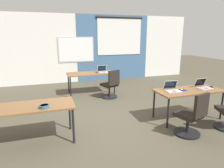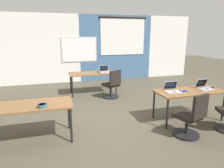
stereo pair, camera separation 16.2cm
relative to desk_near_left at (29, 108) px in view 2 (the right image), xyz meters
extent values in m
plane|color=#4C4738|center=(1.75, 0.60, -0.66)|extent=(24.00, 24.00, 0.00)
cube|color=silver|center=(1.75, 4.80, 0.74)|extent=(10.00, 0.20, 2.80)
cube|color=#42668E|center=(3.18, 4.69, 0.74)|extent=(3.21, 0.01, 2.80)
cube|color=#B7B7BC|center=(1.54, 4.69, 0.71)|extent=(1.48, 0.02, 1.04)
cube|color=white|center=(1.54, 4.68, 0.71)|extent=(1.40, 0.02, 0.96)
cube|color=white|center=(3.46, 4.67, 1.22)|extent=(2.00, 0.02, 1.54)
cylinder|color=black|center=(3.46, 4.67, 2.04)|extent=(2.10, 0.10, 0.10)
cube|color=brown|center=(0.00, 0.00, 0.04)|extent=(1.60, 0.70, 0.04)
cylinder|color=black|center=(0.74, -0.30, -0.32)|extent=(0.04, 0.04, 0.68)
cylinder|color=black|center=(0.74, 0.30, -0.32)|extent=(0.04, 0.04, 0.68)
cube|color=brown|center=(3.50, 0.00, 0.04)|extent=(1.60, 0.70, 0.04)
cylinder|color=black|center=(2.76, -0.30, -0.32)|extent=(0.04, 0.04, 0.68)
cylinder|color=black|center=(4.24, -0.30, -0.32)|extent=(0.04, 0.04, 0.68)
cylinder|color=black|center=(2.76, 0.30, -0.32)|extent=(0.04, 0.04, 0.68)
cylinder|color=black|center=(4.24, 0.30, -0.32)|extent=(0.04, 0.04, 0.68)
cube|color=brown|center=(1.75, 2.80, 0.04)|extent=(1.60, 0.70, 0.04)
cylinder|color=black|center=(1.01, 2.50, -0.32)|extent=(0.04, 0.04, 0.68)
cylinder|color=black|center=(2.49, 2.50, -0.32)|extent=(0.04, 0.04, 0.68)
cylinder|color=black|center=(1.01, 3.10, -0.32)|extent=(0.04, 0.04, 0.68)
cylinder|color=black|center=(2.49, 3.10, -0.32)|extent=(0.04, 0.04, 0.68)
cube|color=silver|center=(2.16, 2.76, 0.07)|extent=(0.34, 0.24, 0.02)
cube|color=#4C4C4F|center=(2.17, 2.70, 0.08)|extent=(0.09, 0.06, 0.00)
cube|color=silver|center=(2.16, 2.90, 0.18)|extent=(0.33, 0.08, 0.21)
cube|color=black|center=(2.16, 2.90, 0.18)|extent=(0.30, 0.07, 0.19)
ellipsoid|color=black|center=(1.93, 2.75, 0.08)|extent=(0.06, 0.10, 0.03)
cylinder|color=black|center=(2.20, 2.17, -0.64)|extent=(0.52, 0.52, 0.04)
cylinder|color=black|center=(2.20, 2.17, -0.45)|extent=(0.06, 0.06, 0.34)
cube|color=black|center=(2.20, 2.17, -0.24)|extent=(0.56, 0.56, 0.08)
cube|color=black|center=(2.29, 1.94, 0.03)|extent=(0.40, 0.19, 0.46)
sphere|color=black|center=(2.12, 2.40, -0.64)|extent=(0.04, 0.04, 0.04)
sphere|color=black|center=(2.44, 2.18, -0.64)|extent=(0.04, 0.04, 0.04)
sphere|color=black|center=(2.02, 2.03, -0.64)|extent=(0.04, 0.04, 0.04)
cube|color=#B7B7BC|center=(3.94, -0.02, 0.07)|extent=(0.34, 0.25, 0.02)
cube|color=#4C4C4F|center=(3.94, -0.07, 0.08)|extent=(0.09, 0.07, 0.00)
cube|color=#B7B7BC|center=(3.93, 0.14, 0.18)|extent=(0.33, 0.10, 0.21)
cube|color=black|center=(3.93, 0.13, 0.18)|extent=(0.30, 0.09, 0.18)
ellipsoid|color=black|center=(4.18, 0.02, 0.08)|extent=(0.06, 0.10, 0.03)
sphere|color=black|center=(4.07, -0.50, -0.64)|extent=(0.04, 0.04, 0.04)
sphere|color=black|center=(3.76, -0.71, -0.64)|extent=(0.04, 0.04, 0.04)
cube|color=silver|center=(3.07, 0.00, 0.07)|extent=(0.35, 0.26, 0.02)
cube|color=#4C4C4F|center=(3.06, -0.05, 0.08)|extent=(0.10, 0.07, 0.00)
cube|color=silver|center=(3.08, 0.15, 0.18)|extent=(0.34, 0.12, 0.21)
cube|color=black|center=(3.08, 0.15, 0.18)|extent=(0.30, 0.10, 0.18)
cube|color=navy|center=(3.31, 0.03, 0.06)|extent=(0.22, 0.19, 0.00)
ellipsoid|color=#B2B2B7|center=(3.31, 0.03, 0.08)|extent=(0.08, 0.11, 0.03)
cylinder|color=black|center=(2.99, -0.67, -0.64)|extent=(0.52, 0.52, 0.04)
cylinder|color=black|center=(2.99, -0.67, -0.45)|extent=(0.06, 0.06, 0.34)
cube|color=black|center=(2.99, -0.67, -0.24)|extent=(0.55, 0.55, 0.08)
cube|color=black|center=(3.06, -0.91, 0.03)|extent=(0.40, 0.17, 0.46)
sphere|color=black|center=(2.93, -0.44, -0.64)|extent=(0.04, 0.04, 0.04)
sphere|color=black|center=(3.23, -0.67, -0.64)|extent=(0.04, 0.04, 0.04)
sphere|color=black|center=(2.80, -0.80, -0.64)|extent=(0.04, 0.04, 0.04)
cylinder|color=#3D6070|center=(0.26, -0.19, 0.09)|extent=(0.17, 0.17, 0.05)
torus|color=#3D6070|center=(0.26, -0.19, 0.11)|extent=(0.18, 0.18, 0.02)
cylinder|color=#B26628|center=(0.26, -0.19, 0.11)|extent=(0.14, 0.14, 0.01)
camera|label=1|loc=(0.38, -3.73, 1.33)|focal=31.85mm
camera|label=2|loc=(0.53, -3.77, 1.33)|focal=31.85mm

